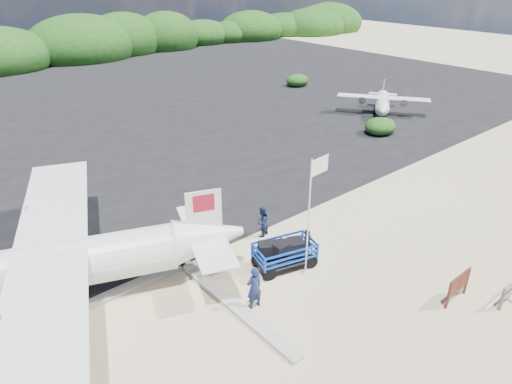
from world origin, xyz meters
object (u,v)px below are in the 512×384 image
at_px(flagpole, 305,273).
at_px(signboard, 455,301).
at_px(crew_a, 254,288).
at_px(crew_c, 307,244).
at_px(crew_b, 262,222).
at_px(baggage_cart, 284,266).
at_px(aircraft_large, 197,98).

height_order(flagpole, signboard, flagpole).
relative_size(crew_a, crew_c, 1.19).
distance_m(flagpole, crew_b, 3.51).
xyz_separation_m(baggage_cart, flagpole, (0.36, -0.90, 0.00)).
distance_m(baggage_cart, signboard, 6.79).
bearing_deg(crew_c, aircraft_large, -135.51).
relative_size(flagpole, crew_a, 2.92).
bearing_deg(baggage_cart, crew_a, -141.27).
height_order(crew_a, aircraft_large, aircraft_large).
relative_size(flagpole, signboard, 3.34).
xyz_separation_m(flagpole, aircraft_large, (12.06, 26.59, 0.00)).
distance_m(crew_a, crew_c, 3.88).
relative_size(signboard, crew_a, 0.87).
bearing_deg(crew_a, crew_c, -160.46).
xyz_separation_m(crew_b, crew_c, (0.26, -2.68, -0.02)).
xyz_separation_m(signboard, crew_b, (-2.62, 8.31, 0.76)).
height_order(baggage_cart, aircraft_large, aircraft_large).
xyz_separation_m(crew_b, aircraft_large, (11.55, 23.21, -0.76)).
bearing_deg(crew_c, flagpole, 20.69).
relative_size(signboard, crew_b, 1.02).
height_order(baggage_cart, crew_c, crew_c).
bearing_deg(aircraft_large, crew_a, 81.94).
height_order(baggage_cart, flagpole, flagpole).
relative_size(baggage_cart, crew_a, 1.55).
distance_m(flagpole, crew_c, 1.29).
distance_m(signboard, crew_c, 6.15).
xyz_separation_m(crew_a, crew_b, (3.49, 3.63, -0.12)).
bearing_deg(baggage_cart, signboard, -43.88).
relative_size(baggage_cart, signboard, 1.78).
relative_size(crew_b, aircraft_large, 0.09).
bearing_deg(crew_c, crew_a, -7.62).
xyz_separation_m(baggage_cart, signboard, (3.50, -5.82, 0.00)).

